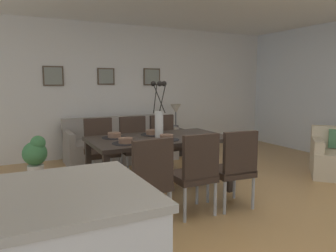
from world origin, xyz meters
TOP-DOWN VIEW (x-y plane):
  - ground_plane at (0.00, 0.00)m, footprint 9.00×9.00m
  - back_wall_panel at (0.00, 3.25)m, footprint 9.00×0.10m
  - dining_table at (-0.24, 0.72)m, footprint 1.80×0.99m
  - dining_chair_near_left at (-0.80, -0.20)m, footprint 0.46×0.46m
  - dining_chair_near_right at (-0.80, 1.61)m, footprint 0.45×0.45m
  - dining_chair_far_left at (-0.22, -0.16)m, footprint 0.44×0.44m
  - dining_chair_far_right at (-0.25, 1.61)m, footprint 0.47×0.47m
  - dining_chair_mid_left at (0.28, -0.19)m, footprint 0.47×0.47m
  - dining_chair_mid_right at (0.28, 1.61)m, footprint 0.46×0.46m
  - centerpiece_vase at (-0.24, 0.72)m, footprint 0.21×0.23m
  - placemat_near_left at (-0.78, 0.50)m, footprint 0.32×0.32m
  - bowl_near_left at (-0.78, 0.50)m, footprint 0.17×0.17m
  - placemat_near_right at (-0.78, 0.94)m, footprint 0.32×0.32m
  - bowl_near_right at (-0.78, 0.94)m, footprint 0.17×0.17m
  - placemat_far_left at (-0.24, 0.50)m, footprint 0.32×0.32m
  - bowl_far_left at (-0.24, 0.50)m, footprint 0.17×0.17m
  - placemat_far_right at (-0.24, 0.94)m, footprint 0.32×0.32m
  - bowl_far_right at (-0.24, 0.94)m, footprint 0.17×0.17m
  - sofa at (-0.15, 2.65)m, footprint 2.01×0.84m
  - side_table at (0.99, 2.58)m, footprint 0.36×0.36m
  - table_lamp at (0.99, 2.58)m, footprint 0.22×0.22m
  - framed_picture_left at (-1.23, 3.18)m, footprint 0.36×0.03m
  - framed_picture_center at (-0.24, 3.18)m, footprint 0.34×0.03m
  - framed_picture_right at (0.74, 3.18)m, footprint 0.37×0.03m
  - potted_plant at (-1.68, 2.05)m, footprint 0.36×0.36m

SIDE VIEW (x-z plane):
  - ground_plane at x=0.00m, z-range 0.00..0.00m
  - side_table at x=0.99m, z-range 0.00..0.52m
  - sofa at x=-0.15m, z-range -0.12..0.68m
  - potted_plant at x=-1.68m, z-range 0.04..0.71m
  - dining_chair_near_left at x=-0.80m, z-range 0.05..0.97m
  - dining_chair_near_right at x=-0.80m, z-range 0.05..0.97m
  - dining_chair_far_left at x=-0.22m, z-range 0.05..0.97m
  - dining_chair_far_right at x=-0.25m, z-range 0.05..0.97m
  - dining_chair_mid_left at x=0.28m, z-range 0.05..0.97m
  - dining_chair_mid_right at x=0.28m, z-range 0.05..0.97m
  - dining_table at x=-0.24m, z-range 0.30..1.04m
  - placemat_near_left at x=-0.78m, z-range 0.74..0.75m
  - placemat_near_right at x=-0.78m, z-range 0.74..0.75m
  - placemat_far_left at x=-0.24m, z-range 0.74..0.75m
  - placemat_far_right at x=-0.24m, z-range 0.74..0.75m
  - bowl_near_left at x=-0.78m, z-range 0.75..0.81m
  - bowl_near_right at x=-0.78m, z-range 0.75..0.81m
  - bowl_far_left at x=-0.24m, z-range 0.75..0.81m
  - bowl_far_right at x=-0.24m, z-range 0.75..0.81m
  - table_lamp at x=0.99m, z-range 0.64..1.15m
  - centerpiece_vase at x=-0.24m, z-range 0.66..1.39m
  - back_wall_panel at x=0.00m, z-range 0.00..2.60m
  - framed_picture_left at x=-1.23m, z-range 1.39..1.75m
  - framed_picture_right at x=0.74m, z-range 1.40..1.75m
  - framed_picture_center at x=-0.24m, z-range 1.41..1.74m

